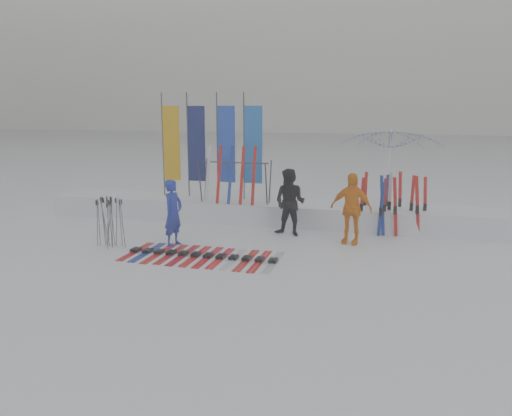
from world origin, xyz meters
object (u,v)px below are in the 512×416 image
(person_black, at_px, (290,202))
(ski_rack, at_px, (235,176))
(person_yellow, at_px, (351,208))
(tent_canopy, at_px, (389,173))
(ski_row, at_px, (202,255))
(person_blue, at_px, (173,213))

(person_black, xyz_separation_m, ski_rack, (-1.85, 1.10, 0.50))
(ski_rack, bearing_deg, person_yellow, -23.41)
(tent_canopy, bearing_deg, person_yellow, -105.54)
(person_yellow, distance_m, ski_row, 3.87)
(ski_row, xyz_separation_m, ski_rack, (-0.32, 3.58, 1.35))
(person_black, xyz_separation_m, tent_canopy, (2.49, 2.72, 0.51))
(person_black, bearing_deg, ski_row, -107.93)
(person_yellow, bearing_deg, ski_row, -135.14)
(ski_rack, bearing_deg, tent_canopy, 20.46)
(person_black, distance_m, ski_rack, 2.21)
(person_blue, height_order, ski_row, person_blue)
(person_black, bearing_deg, ski_rack, 163.21)
(person_blue, height_order, person_black, person_black)
(person_blue, bearing_deg, tent_canopy, -37.69)
(person_black, relative_size, ski_rack, 0.87)
(person_blue, distance_m, ski_rack, 2.97)
(person_blue, height_order, person_yellow, person_yellow)
(person_yellow, bearing_deg, person_blue, -150.82)
(person_black, relative_size, tent_canopy, 0.57)
(ski_row, relative_size, ski_rack, 1.71)
(person_black, relative_size, person_yellow, 1.00)
(person_blue, bearing_deg, ski_rack, -3.00)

